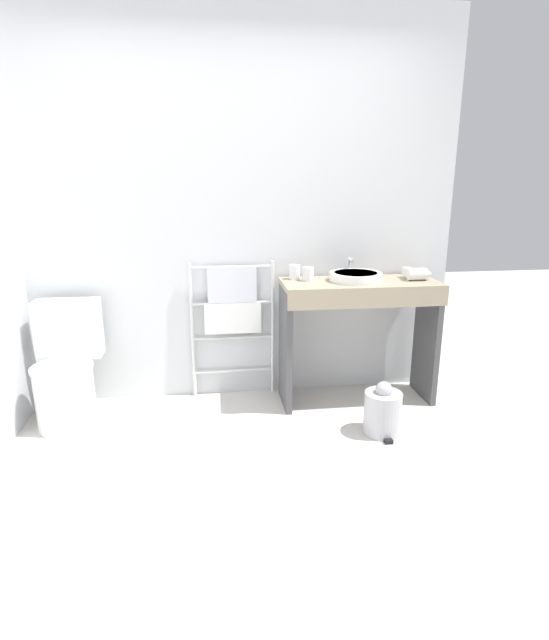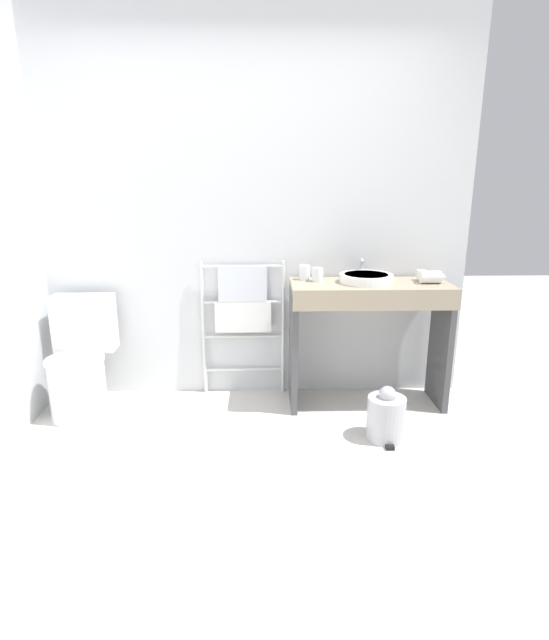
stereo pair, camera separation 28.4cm
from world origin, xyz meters
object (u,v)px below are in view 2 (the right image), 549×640
Objects in this scene: sink_basin at (366,278)px; cup_near_wall at (305,272)px; toilet at (80,365)px; trash_bin at (386,417)px; cup_near_edge at (318,275)px; hair_dryer at (431,277)px; towel_radiator at (243,307)px.

cup_near_wall is (-0.40, 0.11, 0.02)m from sink_basin.
toilet is 7.87× the size of cup_near_wall.
toilet is 2.04m from trash_bin.
cup_near_edge reaches higher than hair_dryer.
sink_basin is 0.43m from hair_dryer.
toilet is 2.21× the size of sink_basin.
trash_bin is at bearing -126.73° from hair_dryer.
towel_radiator is 1.24m from trash_bin.
toilet is at bearing -175.44° from cup_near_edge.
towel_radiator is 2.87× the size of trash_bin.
sink_basin is at bearing -7.23° from cup_near_edge.
cup_near_edge reaches higher than trash_bin.
towel_radiator is 10.69× the size of cup_near_edge.
toilet is 4.47× the size of hair_dryer.
sink_basin is at bearing 95.81° from trash_bin.
cup_near_edge is at bearing -14.66° from towel_radiator.
cup_near_wall is 0.11m from cup_near_edge.
cup_near_edge is at bearing -38.73° from cup_near_wall.
cup_near_edge is 0.27× the size of trash_bin.
cup_near_wall is 0.57× the size of hair_dryer.
cup_near_wall reaches higher than hair_dryer.
hair_dryer is (1.26, -0.20, 0.25)m from towel_radiator.
hair_dryer is 0.99m from trash_bin.
trash_bin is (0.37, -0.57, -0.77)m from cup_near_edge.
toilet is 2.29× the size of trash_bin.
towel_radiator is at bearing 171.05° from hair_dryer.
hair_dryer is at bearing -4.92° from cup_near_edge.
toilet is 1.17m from towel_radiator.
towel_radiator is 1.30m from hair_dryer.
toilet is at bearing -172.72° from cup_near_wall.
towel_radiator is at bearing 171.06° from cup_near_wall.
cup_near_wall reaches higher than sink_basin.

